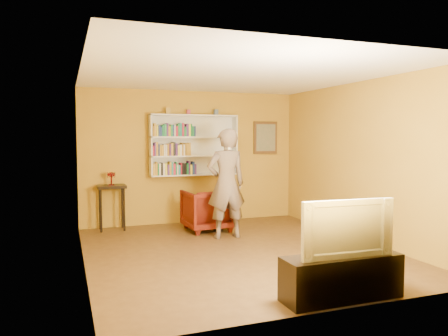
{
  "coord_description": "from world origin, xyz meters",
  "views": [
    {
      "loc": [
        -2.47,
        -6.16,
        1.75
      ],
      "look_at": [
        0.06,
        0.75,
        1.24
      ],
      "focal_mm": 35.0,
      "sensor_mm": 36.0,
      "label": 1
    }
  ],
  "objects": [
    {
      "name": "room_shell",
      "position": [
        0.0,
        0.0,
        1.02
      ],
      "size": [
        5.3,
        5.8,
        2.88
      ],
      "color": "#4E3519",
      "rests_on": "ground"
    },
    {
      "name": "bookshelf",
      "position": [
        0.0,
        2.41,
        1.59
      ],
      "size": [
        1.8,
        0.29,
        1.23
      ],
      "color": "silver",
      "rests_on": "room_shell"
    },
    {
      "name": "books_row_lower",
      "position": [
        -0.43,
        2.3,
        1.13
      ],
      "size": [
        0.87,
        0.19,
        0.27
      ],
      "color": "#B98E25",
      "rests_on": "bookshelf"
    },
    {
      "name": "books_row_middle",
      "position": [
        -0.47,
        2.3,
        1.51
      ],
      "size": [
        0.78,
        0.19,
        0.27
      ],
      "color": "#AE1A36",
      "rests_on": "bookshelf"
    },
    {
      "name": "books_row_upper",
      "position": [
        -0.43,
        2.31,
        1.89
      ],
      "size": [
        0.86,
        0.19,
        0.27
      ],
      "color": "olive",
      "rests_on": "bookshelf"
    },
    {
      "name": "ornament_left",
      "position": [
        -0.53,
        2.35,
        2.28
      ],
      "size": [
        0.09,
        0.09,
        0.12
      ],
      "primitive_type": "cube",
      "color": "#AC8A31",
      "rests_on": "bookshelf"
    },
    {
      "name": "ornament_centre",
      "position": [
        -0.11,
        2.35,
        2.26
      ],
      "size": [
        0.07,
        0.07,
        0.1
      ],
      "primitive_type": "cube",
      "color": "#A4364E",
      "rests_on": "bookshelf"
    },
    {
      "name": "ornament_right",
      "position": [
        0.47,
        2.35,
        2.27
      ],
      "size": [
        0.08,
        0.08,
        0.11
      ],
      "primitive_type": "cube",
      "color": "#455473",
      "rests_on": "bookshelf"
    },
    {
      "name": "framed_painting",
      "position": [
        1.65,
        2.46,
        1.75
      ],
      "size": [
        0.55,
        0.05,
        0.7
      ],
      "color": "#513317",
      "rests_on": "room_shell"
    },
    {
      "name": "console_table",
      "position": [
        -1.65,
        2.25,
        0.71
      ],
      "size": [
        0.52,
        0.4,
        0.86
      ],
      "color": "black",
      "rests_on": "ground"
    },
    {
      "name": "ruby_lustre",
      "position": [
        -1.65,
        2.25,
        1.04
      ],
      "size": [
        0.15,
        0.15,
        0.25
      ],
      "color": "maroon",
      "rests_on": "console_table"
    },
    {
      "name": "armchair",
      "position": [
        0.04,
        1.61,
        0.39
      ],
      "size": [
        0.87,
        0.9,
        0.77
      ],
      "primitive_type": "imported",
      "rotation": [
        0.0,
        0.0,
        3.2
      ],
      "color": "#470905",
      "rests_on": "ground"
    },
    {
      "name": "person",
      "position": [
        0.16,
        0.9,
        0.95
      ],
      "size": [
        0.7,
        0.46,
        1.91
      ],
      "primitive_type": "imported",
      "rotation": [
        0.0,
        0.0,
        3.13
      ],
      "color": "#6B5A4E",
      "rests_on": "ground"
    },
    {
      "name": "game_remote",
      "position": [
        0.04,
        0.52,
        1.58
      ],
      "size": [
        0.04,
        0.15,
        0.04
      ],
      "primitive_type": "cube",
      "color": "silver",
      "rests_on": "person"
    },
    {
      "name": "tv_cabinet",
      "position": [
        0.32,
        -2.25,
        0.24
      ],
      "size": [
        1.34,
        0.4,
        0.48
      ],
      "primitive_type": "cube",
      "color": "black",
      "rests_on": "ground"
    },
    {
      "name": "television",
      "position": [
        0.32,
        -2.25,
        0.79
      ],
      "size": [
        1.09,
        0.18,
        0.62
      ],
      "primitive_type": "imported",
      "rotation": [
        0.0,
        0.0,
        -0.04
      ],
      "color": "black",
      "rests_on": "tv_cabinet"
    }
  ]
}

